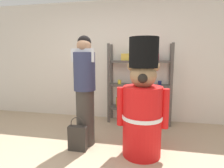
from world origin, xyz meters
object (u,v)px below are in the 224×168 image
at_px(person_shopper, 85,89).
at_px(shopping_bag, 78,138).
at_px(merchandise_shelf, 139,83).
at_px(teddy_bear_guard, 142,106).

height_order(person_shopper, shopping_bag, person_shopper).
distance_m(merchandise_shelf, shopping_bag, 1.77).
bearing_deg(person_shopper, shopping_bag, -101.54).
distance_m(person_shopper, shopping_bag, 0.74).
bearing_deg(teddy_bear_guard, shopping_bag, -175.75).
bearing_deg(teddy_bear_guard, person_shopper, 169.97).
height_order(teddy_bear_guard, shopping_bag, teddy_bear_guard).
relative_size(merchandise_shelf, shopping_bag, 3.23).
relative_size(merchandise_shelf, teddy_bear_guard, 1.01).
distance_m(teddy_bear_guard, person_shopper, 0.92).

